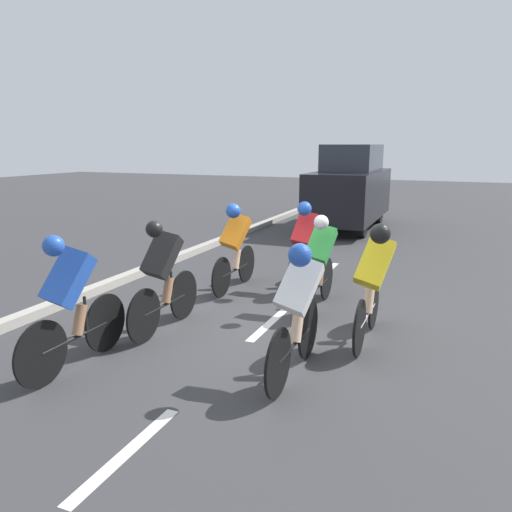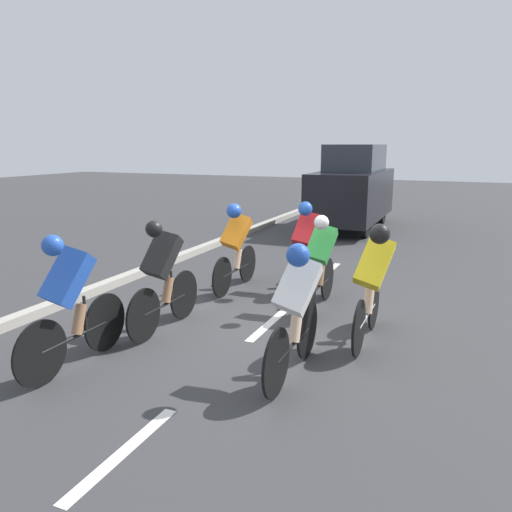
{
  "view_description": "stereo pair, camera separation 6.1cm",
  "coord_description": "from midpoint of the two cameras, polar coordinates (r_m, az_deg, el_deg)",
  "views": [
    {
      "loc": [
        -2.34,
        6.16,
        2.43
      ],
      "look_at": [
        0.2,
        0.05,
        0.95
      ],
      "focal_mm": 35.0,
      "sensor_mm": 36.0,
      "label": 1
    },
    {
      "loc": [
        -2.39,
        6.14,
        2.43
      ],
      "look_at": [
        0.2,
        0.05,
        0.95
      ],
      "focal_mm": 35.0,
      "sensor_mm": 36.0,
      "label": 2
    }
  ],
  "objects": [
    {
      "name": "cyclist_white",
      "position": [
        5.17,
        4.92,
        -5.85
      ],
      "size": [
        0.45,
        1.71,
        1.52
      ],
      "color": "black",
      "rests_on": "ground"
    },
    {
      "name": "support_car",
      "position": [
        14.94,
        11.13,
        7.65
      ],
      "size": [
        1.7,
        4.38,
        2.43
      ],
      "color": "black",
      "rests_on": "ground"
    },
    {
      "name": "cyclist_black",
      "position": [
        6.59,
        -10.35,
        -2.0
      ],
      "size": [
        0.41,
        1.66,
        1.53
      ],
      "color": "black",
      "rests_on": "ground"
    },
    {
      "name": "lane_stripe_near",
      "position": [
        4.46,
        -14.46,
        -20.81
      ],
      "size": [
        0.12,
        1.4,
        0.01
      ],
      "primitive_type": "cube",
      "color": "white",
      "rests_on": "ground"
    },
    {
      "name": "curb",
      "position": [
        8.59,
        -18.6,
        -4.01
      ],
      "size": [
        0.2,
        28.85,
        0.14
      ],
      "primitive_type": "cube",
      "color": "#A8A399",
      "rests_on": "ground"
    },
    {
      "name": "cyclist_orange",
      "position": [
        8.34,
        -2.12,
        1.43
      ],
      "size": [
        0.45,
        1.68,
        1.51
      ],
      "color": "black",
      "rests_on": "ground"
    },
    {
      "name": "lane_stripe_mid",
      "position": [
        6.98,
        1.76,
        -7.75
      ],
      "size": [
        0.12,
        1.4,
        0.01
      ],
      "primitive_type": "cube",
      "color": "white",
      "rests_on": "ground"
    },
    {
      "name": "cyclist_yellow",
      "position": [
        6.22,
        13.41,
        -2.66
      ],
      "size": [
        0.46,
        1.65,
        1.56
      ],
      "color": "black",
      "rests_on": "ground"
    },
    {
      "name": "cyclist_red",
      "position": [
        8.46,
        5.88,
        1.49
      ],
      "size": [
        0.41,
        1.73,
        1.54
      ],
      "color": "black",
      "rests_on": "ground"
    },
    {
      "name": "lane_stripe_far",
      "position": [
        9.9,
        8.52,
        -1.72
      ],
      "size": [
        0.12,
        1.4,
        0.01
      ],
      "primitive_type": "cube",
      "color": "white",
      "rests_on": "ground"
    },
    {
      "name": "cyclist_green",
      "position": [
        7.4,
        7.59,
        -0.49
      ],
      "size": [
        0.42,
        1.69,
        1.47
      ],
      "color": "black",
      "rests_on": "ground"
    },
    {
      "name": "ground_plane",
      "position": [
        7.03,
        1.91,
        -7.64
      ],
      "size": [
        60.0,
        60.0,
        0.0
      ],
      "primitive_type": "plane",
      "color": "#38383A"
    },
    {
      "name": "cyclist_blue",
      "position": [
        5.72,
        -20.22,
        -4.67
      ],
      "size": [
        0.43,
        1.7,
        1.56
      ],
      "color": "black",
      "rests_on": "ground"
    }
  ]
}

